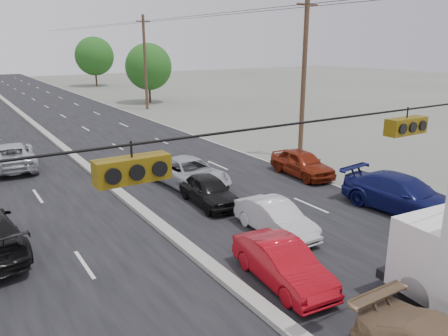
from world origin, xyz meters
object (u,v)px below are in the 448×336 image
(tree_right_far, at_px, (94,56))
(oncoming_far, at_px, (12,156))
(queue_car_c, at_px, (190,173))
(tree_right_mid, at_px, (148,67))
(utility_pole_right_b, at_px, (304,77))
(queue_car_e, at_px, (302,163))
(queue_car_b, at_px, (275,218))
(red_sedan, at_px, (283,264))
(queue_car_d, at_px, (403,195))
(queue_car_a, at_px, (209,190))
(utility_pole_right_c, at_px, (145,62))

(tree_right_far, xyz_separation_m, oncoming_far, (-19.68, -48.08, -4.20))
(queue_car_c, bearing_deg, tree_right_far, 73.41)
(tree_right_mid, bearing_deg, utility_pole_right_b, -94.76)
(tree_right_far, height_order, oncoming_far, tree_right_far)
(utility_pole_right_b, xyz_separation_m, queue_car_e, (-2.90, -3.33, -4.39))
(tree_right_far, bearing_deg, queue_car_b, -101.13)
(queue_car_b, bearing_deg, oncoming_far, 116.35)
(red_sedan, bearing_deg, queue_car_e, 50.09)
(queue_car_c, distance_m, queue_car_d, 10.13)
(utility_pole_right_b, xyz_separation_m, queue_car_c, (-9.00, -1.60, -4.39))
(queue_car_e, bearing_deg, queue_car_a, -167.20)
(utility_pole_right_b, relative_size, queue_car_d, 1.84)
(tree_right_far, bearing_deg, utility_pole_right_c, -96.65)
(tree_right_far, relative_size, queue_car_c, 1.58)
(queue_car_b, xyz_separation_m, queue_car_c, (-0.01, 6.90, 0.08))
(utility_pole_right_b, height_order, queue_car_c, utility_pole_right_b)
(queue_car_a, height_order, queue_car_d, queue_car_d)
(queue_car_b, bearing_deg, utility_pole_right_b, 44.76)
(tree_right_mid, bearing_deg, utility_pole_right_c, -116.57)
(red_sedan, bearing_deg, tree_right_mid, 77.28)
(red_sedan, relative_size, queue_car_c, 0.77)
(red_sedan, distance_m, queue_car_c, 10.05)
(queue_car_c, bearing_deg, oncoming_far, 125.98)
(utility_pole_right_c, xyz_separation_m, queue_car_c, (-9.00, -26.60, -4.39))
(tree_right_mid, relative_size, tree_right_far, 0.88)
(queue_car_c, height_order, queue_car_d, queue_car_d)
(utility_pole_right_c, distance_m, red_sedan, 38.34)
(utility_pole_right_b, distance_m, red_sedan, 16.54)
(queue_car_a, distance_m, queue_car_b, 4.18)
(utility_pole_right_c, height_order, queue_car_e, utility_pole_right_c)
(queue_car_b, relative_size, queue_car_c, 0.75)
(utility_pole_right_c, relative_size, red_sedan, 2.51)
(utility_pole_right_c, bearing_deg, tree_right_far, 83.35)
(utility_pole_right_b, bearing_deg, queue_car_d, -106.67)
(tree_right_mid, relative_size, queue_car_c, 1.38)
(queue_car_e, height_order, oncoming_far, oncoming_far)
(tree_right_far, height_order, queue_car_a, tree_right_far)
(oncoming_far, bearing_deg, utility_pole_right_c, -126.72)
(queue_car_e, bearing_deg, oncoming_far, 146.30)
(tree_right_mid, xyz_separation_m, oncoming_far, (-18.68, -23.08, -3.58))
(queue_car_a, height_order, oncoming_far, oncoming_far)
(utility_pole_right_b, relative_size, queue_car_e, 2.37)
(queue_car_a, distance_m, queue_car_d, 8.48)
(queue_car_a, relative_size, queue_car_b, 1.01)
(tree_right_mid, xyz_separation_m, queue_car_e, (-5.40, -33.33, -3.62))
(utility_pole_right_b, height_order, queue_car_b, utility_pole_right_b)
(queue_car_d, distance_m, queue_car_e, 6.35)
(utility_pole_right_c, distance_m, queue_car_c, 28.42)
(utility_pole_right_c, bearing_deg, queue_car_c, -108.69)
(tree_right_far, height_order, red_sedan, tree_right_far)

